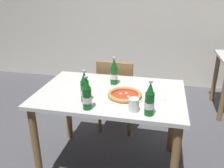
% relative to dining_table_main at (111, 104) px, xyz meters
% --- Properties ---
extents(ground_plane, '(8.00, 8.00, 0.00)m').
position_rel_dining_table_main_xyz_m(ground_plane, '(0.00, 0.00, -0.64)').
color(ground_plane, '#4C4C51').
extents(back_wall_tiled, '(7.00, 0.10, 2.60)m').
position_rel_dining_table_main_xyz_m(back_wall_tiled, '(0.00, 2.20, 0.66)').
color(back_wall_tiled, silver).
rests_on(back_wall_tiled, ground_plane).
extents(dining_table_main, '(1.20, 0.80, 0.75)m').
position_rel_dining_table_main_xyz_m(dining_table_main, '(0.00, 0.00, 0.00)').
color(dining_table_main, silver).
rests_on(dining_table_main, ground_plane).
extents(chair_behind_table, '(0.41, 0.41, 0.85)m').
position_rel_dining_table_main_xyz_m(chair_behind_table, '(-0.07, 0.61, -0.15)').
color(chair_behind_table, olive).
rests_on(chair_behind_table, ground_plane).
extents(pizza_margherita_near, '(0.29, 0.29, 0.04)m').
position_rel_dining_table_main_xyz_m(pizza_margherita_near, '(0.13, -0.09, 0.14)').
color(pizza_margherita_near, white).
rests_on(pizza_margherita_near, dining_table_main).
extents(beer_bottle_left, '(0.07, 0.07, 0.25)m').
position_rel_dining_table_main_xyz_m(beer_bottle_left, '(-0.15, -0.21, 0.22)').
color(beer_bottle_left, '#14591E').
rests_on(beer_bottle_left, dining_table_main).
extents(beer_bottle_center, '(0.07, 0.07, 0.25)m').
position_rel_dining_table_main_xyz_m(beer_bottle_center, '(0.33, -0.31, 0.22)').
color(beer_bottle_center, '#14591E').
rests_on(beer_bottle_center, dining_table_main).
extents(beer_bottle_right, '(0.07, 0.07, 0.25)m').
position_rel_dining_table_main_xyz_m(beer_bottle_right, '(-0.10, -0.32, 0.22)').
color(beer_bottle_right, '#14591E').
rests_on(beer_bottle_right, dining_table_main).
extents(beer_bottle_extra, '(0.07, 0.07, 0.25)m').
position_rel_dining_table_main_xyz_m(beer_bottle_extra, '(-0.01, 0.18, 0.22)').
color(beer_bottle_extra, '#14591E').
rests_on(beer_bottle_extra, dining_table_main).
extents(napkin_with_cutlery, '(0.21, 0.21, 0.01)m').
position_rel_dining_table_main_xyz_m(napkin_with_cutlery, '(0.42, 0.02, 0.12)').
color(napkin_with_cutlery, white).
rests_on(napkin_with_cutlery, dining_table_main).
extents(paper_cup, '(0.07, 0.07, 0.09)m').
position_rel_dining_table_main_xyz_m(paper_cup, '(0.23, -0.28, 0.16)').
color(paper_cup, white).
rests_on(paper_cup, dining_table_main).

